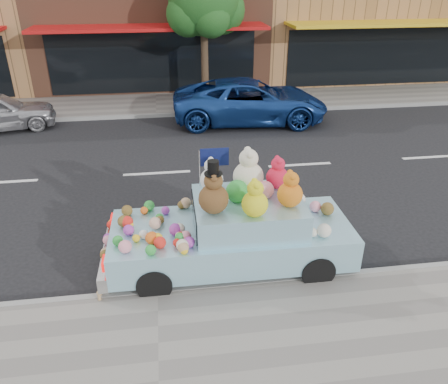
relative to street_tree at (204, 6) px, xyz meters
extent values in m
plane|color=black|center=(-2.03, -6.55, -3.69)|extent=(120.00, 120.00, 0.00)
cube|color=gray|center=(-2.03, -13.05, -3.63)|extent=(60.00, 3.00, 0.12)
cube|color=gray|center=(-2.03, -0.05, -3.63)|extent=(60.00, 3.00, 0.12)
cube|color=gray|center=(-2.03, -11.55, -3.63)|extent=(60.00, 0.12, 0.13)
cube|color=gray|center=(-2.03, -1.55, -3.63)|extent=(60.00, 0.12, 0.13)
cube|color=brown|center=(-2.03, 5.45, -0.19)|extent=(10.00, 8.00, 7.00)
cube|color=black|center=(-2.03, 1.43, -2.29)|extent=(8.50, 0.06, 2.40)
cube|color=#B71011|center=(-2.03, 0.55, -0.79)|extent=(9.00, 1.80, 0.12)
cube|color=black|center=(7.97, 1.43, -2.29)|extent=(8.50, 0.06, 2.40)
cube|color=gold|center=(7.97, 0.55, -0.79)|extent=(9.00, 1.80, 0.12)
cylinder|color=#38281C|center=(-0.03, -0.05, -2.09)|extent=(0.28, 0.28, 3.20)
sphere|color=#144717|center=(0.67, 0.25, -0.17)|extent=(1.80, 1.80, 1.80)
sphere|color=#144717|center=(-0.63, -0.25, -0.27)|extent=(1.60, 1.60, 1.60)
sphere|color=#144717|center=(0.17, -0.65, -0.37)|extent=(1.40, 1.40, 1.40)
sphere|color=#144717|center=(-0.33, 0.55, -0.07)|extent=(1.60, 1.60, 1.60)
imported|color=navy|center=(1.32, -2.55, -2.94)|extent=(5.59, 2.93, 1.50)
cylinder|color=black|center=(0.73, -11.63, -3.39)|extent=(0.60, 0.21, 0.60)
cylinder|color=black|center=(0.75, -10.07, -3.39)|extent=(0.60, 0.21, 0.60)
cylinder|color=black|center=(-2.07, -11.59, -3.39)|extent=(0.60, 0.21, 0.60)
cylinder|color=black|center=(-2.05, -10.03, -3.39)|extent=(0.60, 0.21, 0.60)
cube|color=#98CFE3|center=(-0.66, -10.83, -3.14)|extent=(4.32, 1.76, 0.60)
cube|color=#98CFE3|center=(-0.36, -10.84, -2.59)|extent=(1.92, 1.53, 0.50)
cube|color=silver|center=(-2.88, -10.80, -3.29)|extent=(0.18, 1.78, 0.26)
cube|color=red|center=(-2.84, -11.48, -2.97)|extent=(0.06, 0.28, 0.16)
cube|color=red|center=(-2.82, -10.12, -2.97)|extent=(0.06, 0.28, 0.16)
cube|color=black|center=(-1.31, -10.82, -2.59)|extent=(0.06, 1.30, 0.40)
sphere|color=#523317|center=(-1.02, -11.18, -2.09)|extent=(0.50, 0.50, 0.50)
sphere|color=#523317|center=(-1.02, -11.18, -1.77)|extent=(0.31, 0.31, 0.31)
sphere|color=#523317|center=(-1.02, -11.29, -1.67)|extent=(0.12, 0.12, 0.12)
sphere|color=#523317|center=(-1.02, -11.07, -1.67)|extent=(0.12, 0.12, 0.12)
cylinder|color=black|center=(-1.02, -11.18, -1.64)|extent=(0.30, 0.30, 0.02)
cylinder|color=black|center=(-1.02, -11.18, -1.53)|extent=(0.19, 0.19, 0.22)
sphere|color=beige|center=(-0.31, -10.49, -2.07)|extent=(0.56, 0.56, 0.56)
sphere|color=beige|center=(-0.31, -10.49, -1.71)|extent=(0.34, 0.34, 0.34)
sphere|color=beige|center=(-0.31, -10.61, -1.60)|extent=(0.13, 0.13, 0.13)
sphere|color=beige|center=(-0.31, -10.37, -1.60)|extent=(0.13, 0.13, 0.13)
sphere|color=#C66312|center=(0.28, -11.14, -2.13)|extent=(0.43, 0.43, 0.43)
sphere|color=#C66312|center=(0.28, -11.14, -1.85)|extent=(0.27, 0.27, 0.27)
sphere|color=#C66312|center=(0.28, -11.24, -1.76)|extent=(0.10, 0.10, 0.10)
sphere|color=#C66312|center=(0.28, -11.05, -1.76)|extent=(0.10, 0.10, 0.10)
sphere|color=red|center=(0.24, -10.44, -2.14)|extent=(0.41, 0.41, 0.41)
sphere|color=red|center=(0.24, -10.44, -1.87)|extent=(0.26, 0.26, 0.26)
sphere|color=red|center=(0.24, -10.53, -1.79)|extent=(0.10, 0.10, 0.10)
sphere|color=red|center=(0.24, -10.35, -1.79)|extent=(0.10, 0.10, 0.10)
sphere|color=silver|center=(-0.96, -10.38, -2.13)|extent=(0.42, 0.42, 0.42)
sphere|color=silver|center=(-0.96, -10.38, -1.86)|extent=(0.26, 0.26, 0.26)
sphere|color=silver|center=(-0.96, -10.47, -1.77)|extent=(0.10, 0.10, 0.10)
sphere|color=silver|center=(-0.96, -10.29, -1.77)|extent=(0.10, 0.10, 0.10)
sphere|color=gold|center=(-0.37, -11.39, -2.13)|extent=(0.44, 0.44, 0.44)
sphere|color=gold|center=(-0.37, -11.39, -1.84)|extent=(0.27, 0.27, 0.27)
sphere|color=gold|center=(-0.37, -11.48, -1.76)|extent=(0.10, 0.10, 0.10)
sphere|color=gold|center=(-0.37, -11.29, -1.76)|extent=(0.10, 0.10, 0.10)
sphere|color=green|center=(-0.56, -10.83, -2.16)|extent=(0.40, 0.40, 0.40)
sphere|color=pink|center=(-0.06, -10.79, -2.19)|extent=(0.32, 0.32, 0.32)
sphere|color=#DB5314|center=(-2.22, -10.20, -2.77)|extent=(0.15, 0.15, 0.15)
sphere|color=#DB5314|center=(-2.07, -11.22, -2.73)|extent=(0.22, 0.22, 0.22)
sphere|color=green|center=(-2.62, -11.20, -2.75)|extent=(0.18, 0.18, 0.18)
sphere|color=purple|center=(-1.82, -10.27, -2.76)|extent=(0.16, 0.16, 0.16)
sphere|color=brown|center=(-1.93, -10.59, -2.77)|extent=(0.15, 0.15, 0.15)
sphere|color=brown|center=(-2.56, -10.60, -2.73)|extent=(0.22, 0.22, 0.22)
sphere|color=green|center=(-1.93, -10.52, -2.77)|extent=(0.16, 0.16, 0.16)
sphere|color=tan|center=(-1.43, -10.07, -2.74)|extent=(0.21, 0.21, 0.21)
sphere|color=red|center=(-2.50, -10.63, -2.73)|extent=(0.22, 0.22, 0.22)
sphere|color=brown|center=(-1.51, -10.09, -2.77)|extent=(0.16, 0.16, 0.16)
sphere|color=white|center=(-2.21, -11.04, -2.76)|extent=(0.16, 0.16, 0.16)
sphere|color=purple|center=(-1.67, -11.01, -2.73)|extent=(0.22, 0.22, 0.22)
sphere|color=green|center=(-2.09, -11.54, -2.75)|extent=(0.18, 0.18, 0.18)
sphere|color=#FFAF1C|center=(-2.46, -10.67, -2.77)|extent=(0.14, 0.14, 0.14)
sphere|color=#FFAF1C|center=(-1.97, -11.22, -2.75)|extent=(0.19, 0.19, 0.19)
sphere|color=#FFAF1C|center=(-1.55, -11.59, -2.78)|extent=(0.13, 0.13, 0.13)
sphere|color=brown|center=(-2.53, -10.22, -2.74)|extent=(0.21, 0.21, 0.21)
sphere|color=pink|center=(-1.50, -11.22, -2.75)|extent=(0.19, 0.19, 0.19)
sphere|color=beige|center=(-1.57, -11.49, -2.74)|extent=(0.20, 0.20, 0.20)
sphere|color=green|center=(-1.60, -11.24, -2.75)|extent=(0.18, 0.18, 0.18)
sphere|color=red|center=(-1.59, -11.22, -2.75)|extent=(0.18, 0.18, 0.18)
sphere|color=#FFAF1C|center=(-2.33, -11.12, -2.78)|extent=(0.13, 0.13, 0.13)
sphere|color=beige|center=(-1.60, -11.16, -2.77)|extent=(0.15, 0.15, 0.15)
sphere|color=pink|center=(-2.49, -11.41, -2.73)|extent=(0.22, 0.22, 0.22)
sphere|color=purple|center=(-1.45, -11.41, -2.75)|extent=(0.19, 0.19, 0.19)
sphere|color=beige|center=(-1.60, -10.98, -2.74)|extent=(0.20, 0.20, 0.20)
sphere|color=red|center=(-1.93, -11.36, -2.74)|extent=(0.20, 0.20, 0.20)
sphere|color=purple|center=(-2.47, -10.89, -2.75)|extent=(0.19, 0.19, 0.19)
sphere|color=red|center=(-1.65, -11.36, -2.77)|extent=(0.14, 0.14, 0.14)
sphere|color=green|center=(-2.12, -10.08, -2.74)|extent=(0.20, 0.20, 0.20)
sphere|color=tan|center=(-1.56, -11.55, -2.75)|extent=(0.19, 0.19, 0.19)
sphere|color=#D8A88C|center=(-2.01, -10.76, -2.72)|extent=(0.22, 0.22, 0.22)
sphere|color=purple|center=(-2.88, -10.58, -3.08)|extent=(0.17, 0.17, 0.17)
sphere|color=pink|center=(-2.88, -10.65, -3.08)|extent=(0.17, 0.17, 0.17)
sphere|color=red|center=(-2.87, -10.10, -3.09)|extent=(0.16, 0.16, 0.16)
sphere|color=#FFAF1C|center=(-2.87, -10.02, -3.10)|extent=(0.13, 0.13, 0.13)
sphere|color=green|center=(-2.88, -10.64, -3.10)|extent=(0.13, 0.13, 0.13)
sphere|color=brown|center=(-2.88, -10.50, -3.10)|extent=(0.13, 0.13, 0.13)
sphere|color=brown|center=(-2.89, -11.09, -3.08)|extent=(0.17, 0.17, 0.17)
sphere|color=#FFAF1C|center=(-2.87, -10.08, -3.09)|extent=(0.15, 0.15, 0.15)
sphere|color=#DB5314|center=(-2.89, -11.12, -3.10)|extent=(0.12, 0.12, 0.12)
sphere|color=tan|center=(-2.88, -11.02, -3.08)|extent=(0.16, 0.16, 0.16)
sphere|color=beige|center=(0.75, -10.29, -2.72)|extent=(0.26, 0.26, 0.26)
sphere|color=brown|center=(1.17, -10.70, -2.72)|extent=(0.25, 0.25, 0.25)
sphere|color=pink|center=(0.99, -10.56, -2.74)|extent=(0.22, 0.22, 0.22)
sphere|color=beige|center=(0.66, -11.39, -2.76)|extent=(0.16, 0.16, 0.16)
sphere|color=beige|center=(0.85, -11.42, -2.72)|extent=(0.25, 0.25, 0.25)
cylinder|color=#997A54|center=(-2.97, -11.65, -3.53)|extent=(0.06, 0.06, 0.17)
sphere|color=#997A54|center=(-2.97, -11.65, -3.43)|extent=(0.07, 0.07, 0.07)
cylinder|color=#997A54|center=(-2.97, -11.54, -3.53)|extent=(0.06, 0.06, 0.17)
sphere|color=#997A54|center=(-2.97, -11.54, -3.43)|extent=(0.07, 0.07, 0.07)
cylinder|color=#997A54|center=(-2.97, -11.42, -3.53)|extent=(0.06, 0.06, 0.17)
sphere|color=#997A54|center=(-2.97, -11.42, -3.43)|extent=(0.07, 0.07, 0.07)
cylinder|color=#997A54|center=(-2.97, -11.31, -3.53)|extent=(0.06, 0.06, 0.17)
sphere|color=#997A54|center=(-2.97, -11.31, -3.43)|extent=(0.07, 0.07, 0.07)
cylinder|color=#997A54|center=(-2.97, -11.20, -3.53)|extent=(0.06, 0.06, 0.17)
sphere|color=#997A54|center=(-2.97, -11.20, -3.43)|extent=(0.07, 0.07, 0.07)
cylinder|color=#997A54|center=(-2.97, -11.08, -3.53)|extent=(0.06, 0.06, 0.17)
sphere|color=#997A54|center=(-2.97, -11.08, -3.43)|extent=(0.07, 0.07, 0.07)
cylinder|color=#997A54|center=(-2.96, -10.97, -3.53)|extent=(0.06, 0.06, 0.17)
sphere|color=#997A54|center=(-2.96, -10.97, -3.43)|extent=(0.07, 0.07, 0.07)
cylinder|color=#997A54|center=(-2.96, -10.86, -3.53)|extent=(0.06, 0.06, 0.17)
sphere|color=#997A54|center=(-2.96, -10.86, -3.43)|extent=(0.07, 0.07, 0.07)
cylinder|color=#997A54|center=(-2.96, -10.74, -3.53)|extent=(0.06, 0.06, 0.17)
sphere|color=#997A54|center=(-2.96, -10.74, -3.43)|extent=(0.07, 0.07, 0.07)
cylinder|color=#997A54|center=(-2.96, -10.63, -3.53)|extent=(0.06, 0.06, 0.17)
sphere|color=#997A54|center=(-2.96, -10.63, -3.43)|extent=(0.07, 0.07, 0.07)
cylinder|color=#997A54|center=(-2.96, -10.52, -3.53)|extent=(0.06, 0.06, 0.17)
sphere|color=#997A54|center=(-2.96, -10.52, -3.43)|extent=(0.07, 0.07, 0.07)
cylinder|color=#997A54|center=(-2.96, -10.40, -3.53)|extent=(0.06, 0.06, 0.17)
sphere|color=#997A54|center=(-2.96, -10.40, -3.43)|extent=(0.07, 0.07, 0.07)
cylinder|color=#997A54|center=(-2.95, -10.29, -3.53)|extent=(0.06, 0.06, 0.17)
sphere|color=#997A54|center=(-2.95, -10.29, -3.43)|extent=(0.07, 0.07, 0.07)
cylinder|color=#997A54|center=(-2.95, -10.18, -3.53)|extent=(0.06, 0.06, 0.17)
sphere|color=#997A54|center=(-2.95, -10.18, -3.43)|extent=(0.07, 0.07, 0.07)
cylinder|color=#997A54|center=(-2.95, -10.06, -3.53)|extent=(0.06, 0.06, 0.17)
sphere|color=#997A54|center=(-2.95, -10.06, -3.43)|extent=(0.07, 0.07, 0.07)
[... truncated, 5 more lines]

